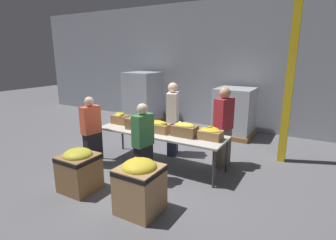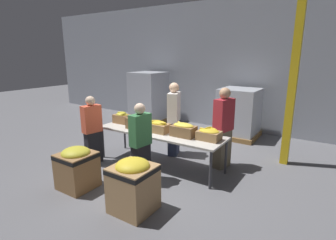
% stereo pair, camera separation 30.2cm
% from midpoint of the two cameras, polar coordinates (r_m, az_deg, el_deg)
% --- Properties ---
extents(ground_plane, '(30.00, 30.00, 0.00)m').
position_cam_midpoint_polar(ground_plane, '(5.84, -0.25, -9.72)').
color(ground_plane, slate).
extents(wall_back, '(16.00, 0.08, 4.00)m').
position_cam_midpoint_polar(wall_back, '(8.66, 13.53, 11.38)').
color(wall_back, '#9399A3').
rests_on(wall_back, ground_plane).
extents(sorting_table, '(2.83, 0.86, 0.77)m').
position_cam_midpoint_polar(sorting_table, '(5.59, -0.26, -2.96)').
color(sorting_table, beige).
rests_on(sorting_table, ground_plane).
extents(banana_box_0, '(0.39, 0.29, 0.27)m').
position_cam_midpoint_polar(banana_box_0, '(6.30, -8.62, 0.48)').
color(banana_box_0, olive).
rests_on(banana_box_0, sorting_table).
extents(banana_box_1, '(0.40, 0.28, 0.31)m').
position_cam_midpoint_polar(banana_box_1, '(5.78, -5.47, -0.40)').
color(banana_box_1, olive).
rests_on(banana_box_1, sorting_table).
extents(banana_box_2, '(0.43, 0.29, 0.26)m').
position_cam_midpoint_polar(banana_box_2, '(5.49, -0.44, -1.44)').
color(banana_box_2, '#A37A4C').
rests_on(banana_box_2, sorting_table).
extents(banana_box_3, '(0.49, 0.31, 0.27)m').
position_cam_midpoint_polar(banana_box_3, '(5.24, 5.02, -2.09)').
color(banana_box_3, olive).
rests_on(banana_box_3, sorting_table).
extents(banana_box_4, '(0.44, 0.31, 0.24)m').
position_cam_midpoint_polar(banana_box_4, '(5.10, 10.58, -3.05)').
color(banana_box_4, '#A37A4C').
rests_on(banana_box_4, sorting_table).
extents(volunteer_0, '(0.38, 0.52, 1.73)m').
position_cam_midpoint_polar(volunteer_0, '(6.19, 2.69, 0.08)').
color(volunteer_0, '#2D3856').
rests_on(volunteer_0, ground_plane).
extents(volunteer_1, '(0.25, 0.43, 1.51)m').
position_cam_midpoint_polar(volunteer_1, '(4.91, -4.22, -5.09)').
color(volunteer_1, black).
rests_on(volunteer_1, ground_plane).
extents(volunteer_2, '(0.32, 0.50, 1.71)m').
position_cam_midpoint_polar(volunteer_2, '(5.62, 13.43, -1.88)').
color(volunteer_2, '#6B604C').
rests_on(volunteer_2, ground_plane).
extents(volunteer_3, '(0.27, 0.43, 1.51)m').
position_cam_midpoint_polar(volunteer_3, '(5.90, -14.74, -2.22)').
color(volunteer_3, black).
rests_on(volunteer_3, ground_plane).
extents(donation_bin_0, '(0.59, 0.59, 0.77)m').
position_cam_midpoint_polar(donation_bin_0, '(4.99, -17.57, -9.63)').
color(donation_bin_0, olive).
rests_on(donation_bin_0, ground_plane).
extents(donation_bin_1, '(0.62, 0.62, 0.85)m').
position_cam_midpoint_polar(donation_bin_1, '(4.12, -5.44, -13.66)').
color(donation_bin_1, tan).
rests_on(donation_bin_1, ground_plane).
extents(support_pillar, '(0.16, 0.16, 4.00)m').
position_cam_midpoint_polar(support_pillar, '(6.10, 27.06, 9.21)').
color(support_pillar, gold).
rests_on(support_pillar, ground_plane).
extents(pallet_stack_0, '(1.13, 1.13, 1.42)m').
position_cam_midpoint_polar(pallet_stack_0, '(7.86, 16.21, 1.35)').
color(pallet_stack_0, olive).
rests_on(pallet_stack_0, ground_plane).
extents(pallet_stack_1, '(1.13, 1.13, 1.76)m').
position_cam_midpoint_polar(pallet_stack_1, '(9.24, -3.36, 4.84)').
color(pallet_stack_1, olive).
rests_on(pallet_stack_1, ground_plane).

